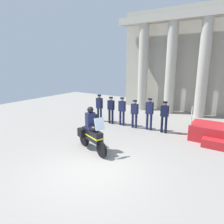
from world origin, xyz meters
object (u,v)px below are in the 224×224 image
Objects in this scene: officer_in_row_3 at (135,112)px; briefcase_on_ground at (96,117)px; officer_in_row_1 at (111,108)px; motorcycle_with_rider at (91,133)px; officer_in_row_2 at (122,109)px; officer_in_row_0 at (99,106)px; officer_in_row_5 at (164,115)px; officer_in_row_4 at (149,111)px.

officer_in_row_3 is 2.97m from briefcase_on_ground.
officer_in_row_1 is at bearing -6.82° from briefcase_on_ground.
motorcycle_with_rider is 4.81m from briefcase_on_ground.
officer_in_row_2 is (0.74, 0.06, 0.01)m from officer_in_row_1.
officer_in_row_0 is 1.02× the size of officer_in_row_2.
officer_in_row_5 is at bearing 86.88° from motorcycle_with_rider.
officer_in_row_2 reaches higher than officer_in_row_1.
motorcycle_with_rider is (1.49, -3.73, -0.18)m from officer_in_row_1.
officer_in_row_4 reaches higher than officer_in_row_1.
officer_in_row_3 is 4.46× the size of briefcase_on_ground.
officer_in_row_3 is at bearing 7.06° from officer_in_row_5.
officer_in_row_0 is 4.45m from motorcycle_with_rider.
motorcycle_with_rider reaches higher than officer_in_row_2.
officer_in_row_1 is 3.27m from officer_in_row_5.
officer_in_row_4 is at bearing -0.15° from briefcase_on_ground.
officer_in_row_0 is at bearing 1.45° from officer_in_row_1.
officer_in_row_1 is 4.02m from motorcycle_with_rider.
officer_in_row_3 is 0.81× the size of motorcycle_with_rider.
officer_in_row_5 is at bearing -0.19° from briefcase_on_ground.
officer_in_row_3 is at bearing -176.08° from officer_in_row_1.
briefcase_on_ground is at bearing 2.98° from officer_in_row_4.
officer_in_row_2 is at bearing 0.30° from officer_in_row_3.
officer_in_row_2 is 1.04× the size of officer_in_row_3.
officer_in_row_1 is (0.89, -0.03, -0.03)m from officer_in_row_0.
briefcase_on_ground is (-0.39, 0.13, -0.82)m from officer_in_row_0.
officer_in_row_5 reaches higher than officer_in_row_2.
officer_in_row_2 reaches higher than briefcase_on_ground.
officer_in_row_4 is (0.84, 0.12, 0.10)m from officer_in_row_3.
motorcycle_with_rider is (2.38, -3.76, -0.21)m from officer_in_row_0.
officer_in_row_0 is 3.32m from officer_in_row_4.
officer_in_row_1 is 0.83× the size of motorcycle_with_rider.
officer_in_row_2 is 0.85m from officer_in_row_3.
officer_in_row_0 is 0.89m from officer_in_row_1.
motorcycle_with_rider is (-0.93, -3.87, -0.25)m from officer_in_row_4.
officer_in_row_3 is (0.85, -0.04, -0.04)m from officer_in_row_2.
officer_in_row_0 is at bearing -18.02° from briefcase_on_ground.
officer_in_row_4 is 0.85m from officer_in_row_5.
officer_in_row_0 is 4.16m from officer_in_row_5.
officer_in_row_3 is 0.91× the size of officer_in_row_4.
officer_in_row_5 is 4.26m from motorcycle_with_rider.
officer_in_row_1 is 0.93× the size of officer_in_row_4.
officer_in_row_4 is at bearing -174.18° from officer_in_row_2.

